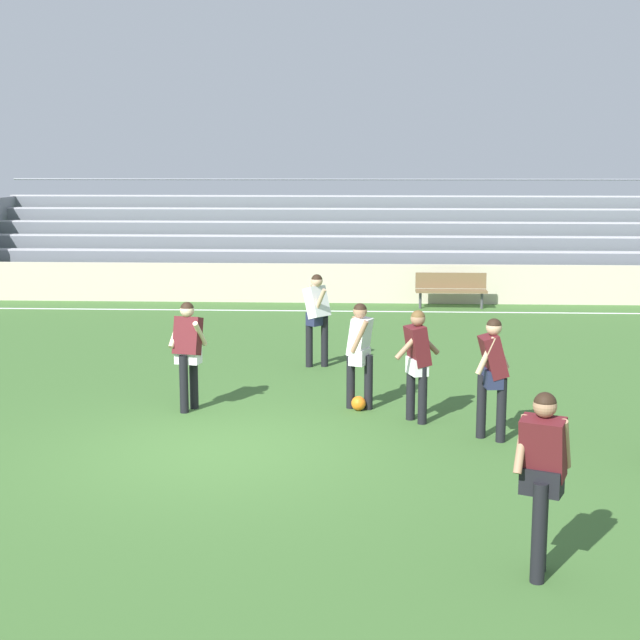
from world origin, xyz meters
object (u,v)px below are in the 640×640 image
player_dark_overlapping (542,468)px  player_white_pressing_high (317,312)px  bleacher_stand (425,241)px  player_dark_wide_left (188,346)px  soccer_ball (358,403)px  bench_far_right (451,287)px  player_dark_trailing_run (417,356)px  player_dark_on_ball (493,368)px  player_white_wide_right (360,347)px

player_dark_overlapping → player_white_pressing_high: player_dark_overlapping is taller
bleacher_stand → player_dark_wide_left: size_ratio=16.22×
player_dark_overlapping → soccer_ball: bearing=106.8°
bleacher_stand → bench_far_right: 4.25m
player_dark_trailing_run → player_dark_on_ball: 1.26m
bench_far_right → player_dark_wide_left: (-4.80, -10.05, 0.43)m
bleacher_stand → player_dark_overlapping: bearing=-90.5°
player_dark_trailing_run → player_white_pressing_high: bearing=114.7°
bleacher_stand → player_dark_on_ball: size_ratio=16.17×
player_dark_on_ball → soccer_ball: bearing=142.3°
bench_far_right → player_dark_trailing_run: (-1.42, -10.49, 0.42)m
bleacher_stand → soccer_ball: bearing=-97.4°
player_dark_trailing_run → player_dark_wide_left: size_ratio=0.98×
player_dark_wide_left → player_dark_on_ball: bearing=-16.1°
player_dark_trailing_run → player_dark_on_ball: (0.95, -0.82, 0.02)m
bench_far_right → player_dark_overlapping: 15.47m
player_dark_trailing_run → soccer_ball: 1.32m
player_white_wide_right → player_white_pressing_high: 2.97m
bleacher_stand → player_white_pressing_high: size_ratio=15.77×
player_dark_on_ball → soccer_ball: player_dark_on_ball is taller
player_dark_overlapping → player_dark_wide_left: size_ratio=1.03×
bench_far_right → player_dark_on_ball: (-0.47, -11.31, 0.44)m
player_dark_overlapping → player_white_wide_right: bearing=106.4°
bench_far_right → soccer_ball: 10.19m
player_white_wide_right → player_dark_wide_left: 2.56m
player_white_pressing_high → player_white_wide_right: bearing=-74.4°
player_dark_wide_left → player_white_wide_right: bearing=5.3°
player_dark_wide_left → soccer_ball: size_ratio=7.50×
player_dark_on_ball → player_white_pressing_high: player_white_pressing_high is taller
bleacher_stand → player_dark_on_ball: bleacher_stand is taller
player_dark_trailing_run → player_dark_overlapping: 5.03m
bench_far_right → soccer_ball: bench_far_right is taller
player_dark_overlapping → soccer_ball: size_ratio=7.76×
bench_far_right → player_white_wide_right: 10.08m
player_dark_on_ball → player_dark_trailing_run: bearing=139.3°
bench_far_right → player_dark_wide_left: size_ratio=1.09×
bleacher_stand → bench_far_right: size_ratio=14.87×
bleacher_stand → player_dark_wide_left: bleacher_stand is taller
player_dark_overlapping → player_dark_trailing_run: bearing=99.5°
bleacher_stand → player_dark_wide_left: bearing=-107.1°
bench_far_right → player_dark_on_ball: bearing=-92.4°
bleacher_stand → player_white_wide_right: bleacher_stand is taller
player_white_wide_right → bleacher_stand: bearing=82.6°
soccer_ball → player_dark_trailing_run: bearing=-33.8°
player_dark_trailing_run → player_dark_wide_left: bearing=172.7°
player_white_pressing_high → player_dark_on_ball: bearing=-59.4°
bleacher_stand → bench_far_right: bleacher_stand is taller
player_white_wide_right → player_dark_on_ball: 2.32m
player_white_wide_right → player_dark_trailing_run: bearing=-39.0°
bleacher_stand → player_white_pressing_high: bleacher_stand is taller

